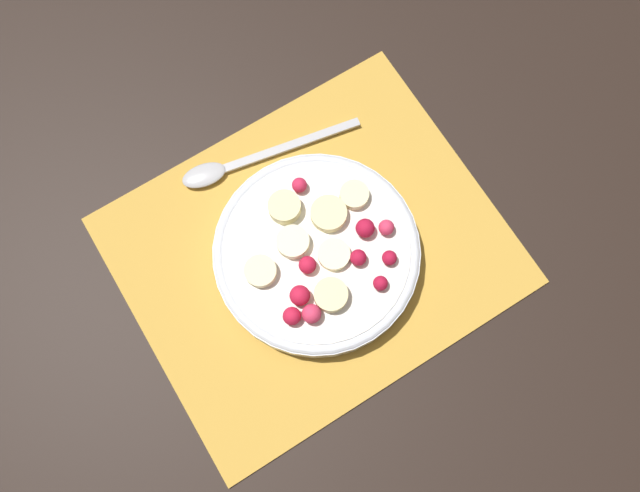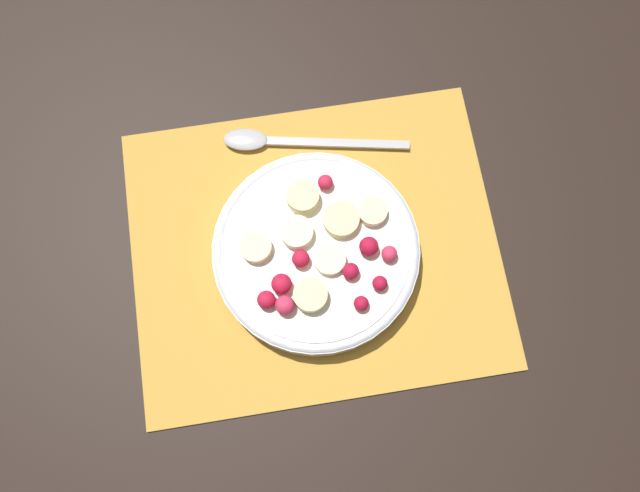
% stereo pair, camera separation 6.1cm
% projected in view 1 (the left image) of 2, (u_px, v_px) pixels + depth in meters
% --- Properties ---
extents(ground_plane, '(3.00, 3.00, 0.00)m').
position_uv_depth(ground_plane, '(312.00, 251.00, 0.65)').
color(ground_plane, black).
extents(placemat, '(0.38, 0.32, 0.01)m').
position_uv_depth(placemat, '(312.00, 250.00, 0.65)').
color(placemat, gold).
rests_on(placemat, ground_plane).
extents(fruit_bowl, '(0.21, 0.21, 0.05)m').
position_uv_depth(fruit_bowl, '(320.00, 251.00, 0.63)').
color(fruit_bowl, silver).
rests_on(fruit_bowl, placemat).
extents(spoon, '(0.20, 0.06, 0.01)m').
position_uv_depth(spoon, '(236.00, 164.00, 0.67)').
color(spoon, '#B2B2B7').
rests_on(spoon, placemat).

